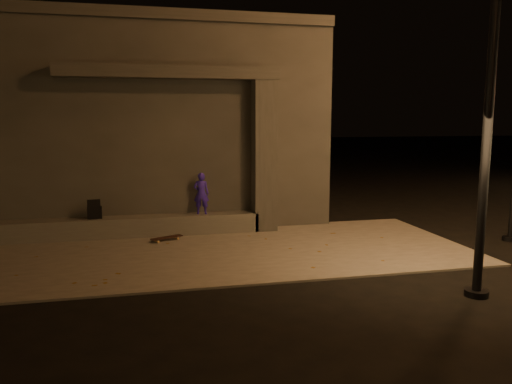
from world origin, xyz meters
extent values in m
plane|color=black|center=(0.00, 0.00, 0.00)|extent=(120.00, 120.00, 0.00)
cube|color=#655F59|center=(0.00, 2.00, 0.02)|extent=(11.00, 4.40, 0.04)
cube|color=#393633|center=(-1.00, 6.50, 2.60)|extent=(9.00, 5.00, 5.20)
cube|color=#393633|center=(-1.00, 4.05, 5.10)|extent=(9.00, 0.30, 0.25)
cube|color=#55524D|center=(-1.50, 3.75, 0.27)|extent=(6.00, 0.55, 0.45)
cube|color=#393633|center=(1.70, 3.75, 1.84)|extent=(0.55, 0.55, 3.60)
cube|color=#393633|center=(-0.50, 3.80, 3.78)|extent=(5.00, 0.70, 0.28)
imported|color=#2F1BB1|center=(0.16, 3.75, 0.99)|extent=(0.40, 0.30, 0.99)
cube|color=black|center=(-2.28, 3.75, 0.62)|extent=(0.34, 0.24, 0.26)
cube|color=black|center=(-2.28, 3.75, 0.85)|extent=(0.28, 0.06, 0.19)
cube|color=black|center=(-0.70, 3.10, 0.11)|extent=(0.75, 0.49, 0.02)
cylinder|color=tan|center=(-0.51, 3.27, 0.07)|extent=(0.06, 0.05, 0.05)
cylinder|color=tan|center=(-0.45, 3.14, 0.07)|extent=(0.06, 0.05, 0.05)
cylinder|color=tan|center=(-0.96, 3.06, 0.07)|extent=(0.06, 0.05, 0.05)
cylinder|color=tan|center=(-0.89, 2.93, 0.07)|extent=(0.06, 0.05, 0.05)
cube|color=#99999E|center=(-0.48, 3.21, 0.10)|extent=(0.11, 0.16, 0.02)
cube|color=#99999E|center=(-0.92, 2.99, 0.10)|extent=(0.11, 0.16, 0.02)
cylinder|color=black|center=(3.85, -1.43, 3.29)|extent=(0.14, 0.14, 6.57)
cylinder|color=black|center=(3.85, -1.43, 0.05)|extent=(0.36, 0.36, 0.10)
cylinder|color=black|center=(6.92, 1.52, 0.05)|extent=(0.36, 0.36, 0.10)
camera|label=1|loc=(-1.18, -7.94, 2.76)|focal=35.00mm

